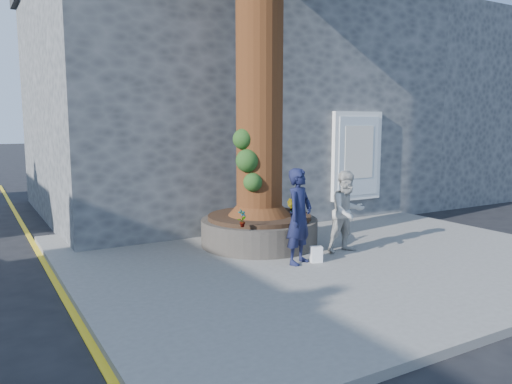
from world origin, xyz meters
TOP-DOWN VIEW (x-y plane):
  - ground at (0.00, 0.00)m, footprint 120.00×120.00m
  - pavement at (1.50, 1.00)m, footprint 9.00×8.00m
  - yellow_line at (-3.05, 1.00)m, footprint 0.10×30.00m
  - stone_shop at (2.50, 7.20)m, footprint 10.30×8.30m
  - neighbour_shop at (10.50, 7.20)m, footprint 6.00×8.00m
  - planter at (0.80, 2.00)m, footprint 2.30×2.30m
  - man at (0.71, 0.50)m, footprint 0.71×0.63m
  - woman at (1.93, 0.69)m, footprint 0.77×0.62m
  - shopping_bag at (1.01, 0.40)m, footprint 0.23×0.17m
  - plant_a at (-0.05, 1.15)m, footprint 0.19×0.15m
  - plant_b at (1.03, 1.15)m, footprint 0.32×0.32m
  - plant_c at (1.65, 2.03)m, footprint 0.29×0.29m
  - plant_d at (1.65, 1.90)m, footprint 0.36×0.36m

SIDE VIEW (x-z plane):
  - ground at x=0.00m, z-range 0.00..0.00m
  - yellow_line at x=-3.05m, z-range 0.00..0.01m
  - pavement at x=1.50m, z-range 0.00..0.12m
  - shopping_bag at x=1.01m, z-range 0.12..0.40m
  - planter at x=0.80m, z-range 0.11..0.71m
  - plant_d at x=1.65m, z-range 0.72..1.02m
  - plant_a at x=-0.05m, z-range 0.72..1.03m
  - woman at x=1.93m, z-range 0.12..1.65m
  - plant_c at x=1.65m, z-range 0.72..1.09m
  - plant_b at x=1.03m, z-range 0.72..1.14m
  - man at x=0.71m, z-range 0.12..1.77m
  - neighbour_shop at x=10.50m, z-range 0.00..6.00m
  - stone_shop at x=2.50m, z-range 0.01..6.31m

